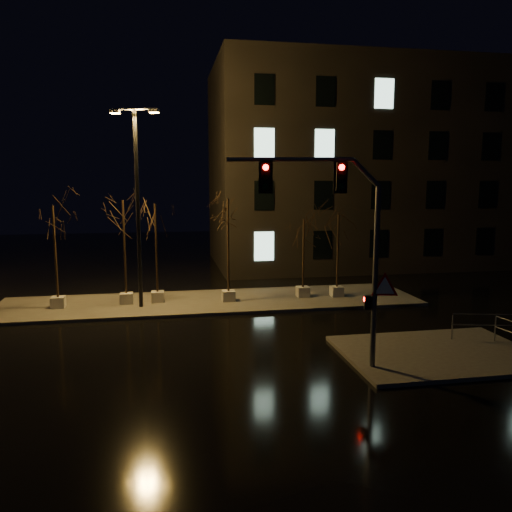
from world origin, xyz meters
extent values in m
plane|color=black|center=(0.00, 0.00, 0.00)|extent=(90.00, 90.00, 0.00)
cube|color=#474440|center=(0.00, 6.00, 0.07)|extent=(22.00, 5.00, 0.15)
cube|color=#474440|center=(7.50, -3.50, 0.07)|extent=(7.00, 5.00, 0.15)
cube|color=black|center=(14.00, 18.00, 7.50)|extent=(25.00, 12.00, 15.00)
cube|color=#B6B2A9|center=(-7.71, 5.90, 0.43)|extent=(0.65, 0.65, 0.55)
cylinder|color=black|center=(-7.71, 5.90, 2.97)|extent=(0.11, 0.11, 4.54)
cube|color=#B6B2A9|center=(-4.41, 6.15, 0.43)|extent=(0.65, 0.65, 0.55)
cylinder|color=black|center=(-4.41, 6.15, 3.09)|extent=(0.11, 0.11, 4.77)
cube|color=#B6B2A9|center=(-2.83, 6.24, 0.43)|extent=(0.65, 0.65, 0.55)
cylinder|color=black|center=(-2.83, 6.24, 2.99)|extent=(0.11, 0.11, 4.58)
cube|color=#B6B2A9|center=(0.85, 5.75, 0.43)|extent=(0.65, 0.65, 0.55)
cylinder|color=black|center=(0.85, 5.75, 3.12)|extent=(0.11, 0.11, 4.84)
cube|color=#B6B2A9|center=(4.99, 6.03, 0.43)|extent=(0.65, 0.65, 0.55)
cylinder|color=black|center=(4.99, 6.03, 2.55)|extent=(0.11, 0.11, 3.70)
cube|color=#B6B2A9|center=(6.84, 5.77, 0.43)|extent=(0.65, 0.65, 0.55)
cylinder|color=black|center=(6.84, 5.77, 2.66)|extent=(0.11, 0.11, 3.91)
cylinder|color=#5A5C62|center=(4.50, -4.48, 3.20)|extent=(0.18, 0.18, 6.10)
cylinder|color=#5A5C62|center=(1.68, -3.88, 7.10)|extent=(4.01, 0.98, 0.14)
cube|color=black|center=(3.31, -4.23, 6.54)|extent=(0.34, 0.28, 0.91)
cube|color=black|center=(0.92, -3.72, 6.54)|extent=(0.34, 0.28, 0.91)
cube|color=black|center=(4.28, -4.43, 2.38)|extent=(0.26, 0.23, 0.46)
cone|color=red|center=(4.79, -4.59, 2.89)|extent=(1.04, 0.25, 1.06)
sphere|color=#FF0C07|center=(4.50, -4.48, 6.84)|extent=(0.18, 0.18, 0.18)
cylinder|color=black|center=(-3.64, 5.33, 4.98)|extent=(0.19, 0.19, 9.66)
cylinder|color=black|center=(-3.64, 5.33, 9.81)|extent=(2.06, 0.72, 0.10)
cube|color=#FFB032|center=(-4.57, 5.61, 9.67)|extent=(0.54, 0.40, 0.19)
cube|color=#FFB032|center=(-2.72, 5.04, 9.67)|extent=(0.54, 0.40, 0.19)
cylinder|color=#5A5C62|center=(8.82, -2.29, 0.65)|extent=(0.06, 0.06, 0.99)
cylinder|color=#5A5C62|center=(10.00, -2.58, 1.20)|extent=(2.37, 0.63, 0.04)
cylinder|color=#5A5C62|center=(10.00, -2.58, 0.76)|extent=(2.37, 0.63, 0.04)
cylinder|color=#5A5C62|center=(10.37, -2.78, 0.63)|extent=(0.05, 0.05, 0.96)
camera|label=1|loc=(-2.33, -19.79, 6.39)|focal=35.00mm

